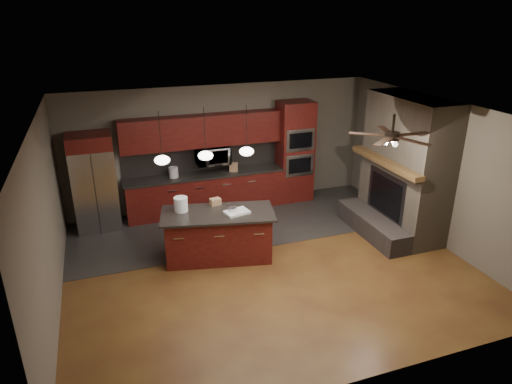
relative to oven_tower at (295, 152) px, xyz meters
name	(u,v)px	position (x,y,z in m)	size (l,w,h in m)	color
ground	(267,264)	(-1.70, -2.69, -1.19)	(7.00, 7.00, 0.00)	brown
ceiling	(269,112)	(-1.70, -2.69, 1.61)	(7.00, 6.00, 0.02)	white
back_wall	(221,147)	(-1.70, 0.31, 0.21)	(7.00, 0.02, 2.80)	#675E52
right_wall	(436,171)	(1.80, -2.69, 0.21)	(0.02, 6.00, 2.80)	#675E52
left_wall	(46,223)	(-5.20, -2.69, 0.21)	(0.02, 6.00, 2.80)	#675E52
slate_tile_patch	(238,223)	(-1.70, -0.89, -1.19)	(7.00, 2.40, 0.01)	#2B2927
fireplace_column	(403,172)	(1.34, -2.29, 0.11)	(1.30, 2.10, 2.80)	brown
back_cabinetry	(205,173)	(-2.18, 0.05, -0.30)	(3.59, 0.64, 2.20)	#601C11
oven_tower	(295,152)	(0.00, 0.00, 0.00)	(0.80, 0.63, 2.38)	#601C11
microwave	(213,155)	(-1.98, 0.06, 0.11)	(0.73, 0.41, 0.50)	silver
refrigerator	(94,182)	(-4.51, -0.07, -0.17)	(0.87, 0.75, 2.04)	silver
kitchen_island	(218,235)	(-2.46, -2.16, -0.73)	(2.18, 1.34, 0.92)	#601C11
white_bucket	(181,204)	(-3.06, -1.86, -0.14)	(0.25, 0.25, 0.27)	white
paint_can	(232,210)	(-2.21, -2.24, -0.22)	(0.16, 0.16, 0.10)	silver
paint_tray	(237,212)	(-2.14, -2.29, -0.25)	(0.42, 0.29, 0.04)	white
cardboard_box	(215,202)	(-2.41, -1.79, -0.21)	(0.19, 0.14, 0.12)	tan
counter_bucket	(174,172)	(-2.87, 0.01, -0.18)	(0.20, 0.20, 0.23)	silver
counter_box	(234,167)	(-1.52, -0.04, -0.19)	(0.18, 0.14, 0.20)	#A67B56
pendant_left	(162,160)	(-3.35, -1.99, 0.77)	(0.26, 0.26, 0.92)	black
pendant_center	(206,155)	(-2.60, -1.99, 0.77)	(0.26, 0.26, 0.92)	black
pendant_right	(247,151)	(-1.85, -1.99, 0.77)	(0.26, 0.26, 0.92)	black
ceiling_fan	(392,136)	(0.10, -3.49, 1.27)	(1.27, 1.33, 0.41)	black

